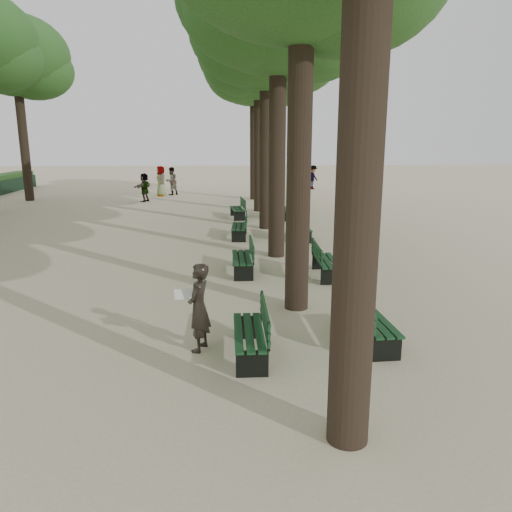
{
  "coord_description": "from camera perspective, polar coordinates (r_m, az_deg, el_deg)",
  "views": [
    {
      "loc": [
        0.07,
        -7.53,
        3.72
      ],
      "look_at": [
        0.6,
        3.0,
        1.2
      ],
      "focal_mm": 35.0,
      "sensor_mm": 36.0,
      "label": 1
    }
  ],
  "objects": [
    {
      "name": "tree_central_5",
      "position": [
        30.81,
        -0.2,
        20.79
      ],
      "size": [
        6.0,
        6.0,
        9.95
      ],
      "color": "#33261C",
      "rests_on": "ground"
    },
    {
      "name": "pedestrian_b",
      "position": [
        36.9,
        6.54,
        8.93
      ],
      "size": [
        0.95,
        1.09,
        1.72
      ],
      "primitive_type": "imported",
      "rotation": [
        0.0,
        0.0,
        0.91
      ],
      "color": "#262628",
      "rests_on": "ground"
    },
    {
      "name": "tree_central_3",
      "position": [
        20.95,
        1.2,
        24.27
      ],
      "size": [
        6.0,
        6.0,
        9.95
      ],
      "color": "#33261C",
      "rests_on": "ground"
    },
    {
      "name": "pedestrian_a",
      "position": [
        33.43,
        -9.65,
        8.43
      ],
      "size": [
        0.87,
        0.88,
        1.81
      ],
      "primitive_type": "imported",
      "rotation": [
        0.0,
        0.0,
        3.95
      ],
      "color": "#262628",
      "rests_on": "ground"
    },
    {
      "name": "ground",
      "position": [
        8.4,
        -3.15,
        -12.88
      ],
      "size": [
        120.0,
        120.0,
        0.0
      ],
      "primitive_type": "plane",
      "color": "beige",
      "rests_on": "ground"
    },
    {
      "name": "man_with_map",
      "position": [
        8.87,
        -6.55,
        -5.87
      ],
      "size": [
        0.68,
        0.71,
        1.6
      ],
      "color": "black",
      "rests_on": "ground"
    },
    {
      "name": "bench_right_3",
      "position": [
        23.36,
        3.47,
        4.94
      ],
      "size": [
        0.75,
        1.85,
        0.92
      ],
      "color": "black",
      "rests_on": "ground"
    },
    {
      "name": "bench_left_3",
      "position": [
        23.48,
        -2.13,
        5.0
      ],
      "size": [
        0.75,
        1.85,
        0.92
      ],
      "color": "black",
      "rests_on": "ground"
    },
    {
      "name": "bench_right_2",
      "position": [
        18.66,
        5.08,
        2.75
      ],
      "size": [
        0.69,
        1.83,
        0.92
      ],
      "color": "black",
      "rests_on": "ground"
    },
    {
      "name": "bench_left_0",
      "position": [
        8.76,
        -0.72,
        -9.74
      ],
      "size": [
        0.58,
        1.8,
        0.92
      ],
      "color": "black",
      "rests_on": "ground"
    },
    {
      "name": "tree_far_5",
      "position": [
        33.12,
        -25.85,
        19.87
      ],
      "size": [
        6.0,
        6.0,
        10.45
      ],
      "color": "#33261C",
      "rests_on": "ground"
    },
    {
      "name": "bench_right_0",
      "position": [
        9.54,
        13.05,
        -8.12
      ],
      "size": [
        0.68,
        1.83,
        0.92
      ],
      "color": "black",
      "rests_on": "ground"
    },
    {
      "name": "pedestrian_e",
      "position": [
        30.25,
        -12.63,
        7.66
      ],
      "size": [
        0.93,
        1.55,
        1.67
      ],
      "primitive_type": "imported",
      "rotation": [
        0.0,
        0.0,
        4.3
      ],
      "color": "#262628",
      "rests_on": "ground"
    },
    {
      "name": "tree_central_4",
      "position": [
        25.87,
        0.35,
        22.2
      ],
      "size": [
        6.0,
        6.0,
        9.95
      ],
      "color": "#33261C",
      "rests_on": "ground"
    },
    {
      "name": "pedestrian_d",
      "position": [
        32.87,
        -10.8,
        8.4
      ],
      "size": [
        0.62,
        1.01,
        1.92
      ],
      "primitive_type": "imported",
      "rotation": [
        0.0,
        0.0,
        4.98
      ],
      "color": "#262628",
      "rests_on": "ground"
    },
    {
      "name": "bench_left_1",
      "position": [
        13.93,
        -1.57,
        -0.89
      ],
      "size": [
        0.6,
        1.81,
        0.92
      ],
      "color": "black",
      "rests_on": "ground"
    },
    {
      "name": "bench_left_2",
      "position": [
        18.82,
        -1.93,
        2.89
      ],
      "size": [
        0.66,
        1.83,
        0.92
      ],
      "color": "black",
      "rests_on": "ground"
    },
    {
      "name": "bench_right_1",
      "position": [
        13.71,
        7.99,
        -1.25
      ],
      "size": [
        0.61,
        1.81,
        0.92
      ],
      "color": "black",
      "rests_on": "ground"
    }
  ]
}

